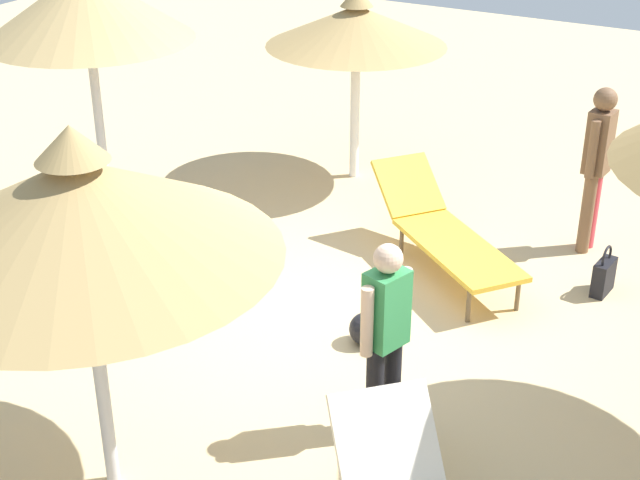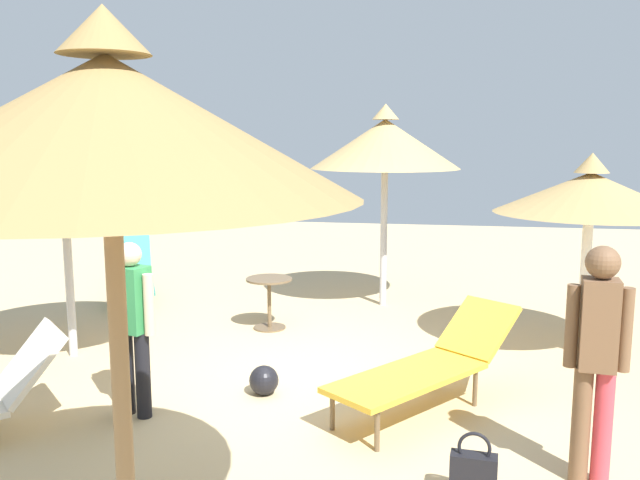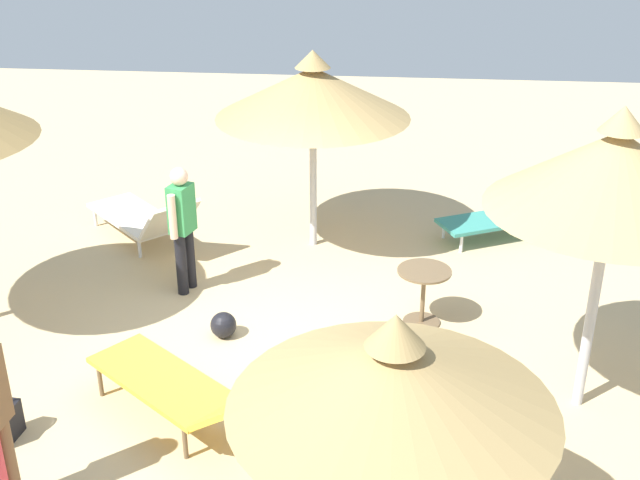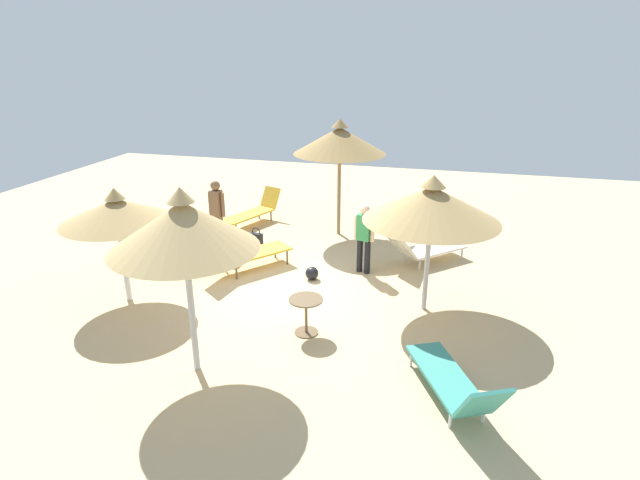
% 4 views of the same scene
% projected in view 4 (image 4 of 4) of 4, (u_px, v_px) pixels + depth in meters
% --- Properties ---
extents(ground, '(24.00, 24.00, 0.10)m').
position_uv_depth(ground, '(294.00, 293.00, 10.43)').
color(ground, tan).
extents(parasol_umbrella_far_left, '(2.13, 2.13, 2.90)m').
position_uv_depth(parasol_umbrella_far_left, '(183.00, 226.00, 7.07)').
color(parasol_umbrella_far_left, '#B2B2B7').
rests_on(parasol_umbrella_far_left, ground).
extents(parasol_umbrella_edge, '(2.08, 2.08, 2.27)m').
position_uv_depth(parasol_umbrella_edge, '(117.00, 211.00, 9.43)').
color(parasol_umbrella_edge, white).
rests_on(parasol_umbrella_edge, ground).
extents(parasol_umbrella_back, '(2.35, 2.35, 3.03)m').
position_uv_depth(parasol_umbrella_back, '(340.00, 141.00, 12.76)').
color(parasol_umbrella_back, olive).
rests_on(parasol_umbrella_back, ground).
extents(parasol_umbrella_center, '(2.45, 2.45, 2.60)m').
position_uv_depth(parasol_umbrella_center, '(432.00, 204.00, 8.98)').
color(parasol_umbrella_center, '#B2B2B7').
rests_on(parasol_umbrella_center, ground).
extents(lounge_chair_far_right, '(1.90, 1.90, 0.85)m').
position_uv_depth(lounge_chair_far_right, '(424.00, 248.00, 11.65)').
color(lounge_chair_far_right, silver).
rests_on(lounge_chair_far_right, ground).
extents(lounge_chair_near_left, '(1.78, 2.03, 0.84)m').
position_uv_depth(lounge_chair_near_left, '(244.00, 253.00, 11.19)').
color(lounge_chair_near_left, gold).
rests_on(lounge_chair_near_left, ground).
extents(lounge_chair_near_right, '(1.23, 2.03, 0.89)m').
position_uv_depth(lounge_chair_near_right, '(254.00, 211.00, 14.27)').
color(lounge_chair_near_right, gold).
rests_on(lounge_chair_near_right, ground).
extents(lounge_chair_front, '(1.42, 2.10, 0.90)m').
position_uv_depth(lounge_chair_front, '(455.00, 383.00, 6.96)').
color(lounge_chair_front, teal).
rests_on(lounge_chair_front, ground).
extents(person_standing_far_left, '(0.46, 0.29, 1.55)m').
position_uv_depth(person_standing_far_left, '(364.00, 235.00, 10.98)').
color(person_standing_far_left, black).
rests_on(person_standing_far_left, ground).
extents(person_standing_edge, '(0.43, 0.24, 1.72)m').
position_uv_depth(person_standing_edge, '(217.00, 211.00, 12.29)').
color(person_standing_edge, brown).
rests_on(person_standing_edge, ground).
extents(handbag, '(0.32, 0.16, 0.49)m').
position_uv_depth(handbag, '(256.00, 239.00, 12.72)').
color(handbag, black).
rests_on(handbag, ground).
extents(side_table_round, '(0.59, 0.59, 0.66)m').
position_uv_depth(side_table_round, '(306.00, 310.00, 8.73)').
color(side_table_round, brown).
rests_on(side_table_round, ground).
extents(beach_ball, '(0.28, 0.28, 0.28)m').
position_uv_depth(beach_ball, '(312.00, 273.00, 10.89)').
color(beach_ball, black).
rests_on(beach_ball, ground).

